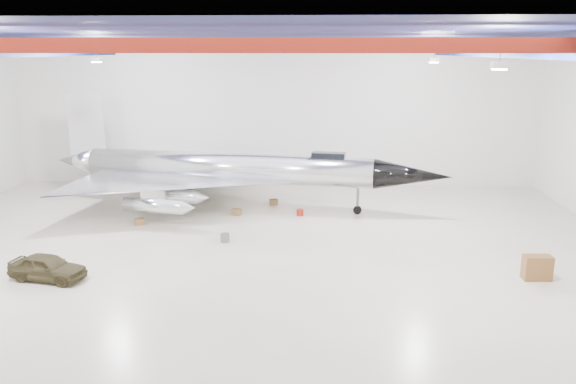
{
  "coord_description": "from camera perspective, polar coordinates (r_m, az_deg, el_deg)",
  "views": [
    {
      "loc": [
        3.04,
        -27.93,
        10.25
      ],
      "look_at": [
        1.67,
        2.0,
        2.66
      ],
      "focal_mm": 35.0,
      "sensor_mm": 36.0,
      "label": 1
    }
  ],
  "objects": [
    {
      "name": "floor",
      "position": [
        29.9,
        -3.4,
        -5.85
      ],
      "size": [
        40.0,
        40.0,
        0.0
      ],
      "primitive_type": "plane",
      "color": "#BDB496",
      "rests_on": "ground"
    },
    {
      "name": "wall_back",
      "position": [
        43.29,
        -1.44,
        7.92
      ],
      "size": [
        40.0,
        0.0,
        40.0
      ],
      "primitive_type": "plane",
      "rotation": [
        1.57,
        0.0,
        0.0
      ],
      "color": "silver",
      "rests_on": "floor"
    },
    {
      "name": "ceiling",
      "position": [
        28.1,
        -3.74,
        15.72
      ],
      "size": [
        40.0,
        40.0,
        0.0
      ],
      "primitive_type": "plane",
      "rotation": [
        3.14,
        0.0,
        0.0
      ],
      "color": "#0A0F38",
      "rests_on": "wall_back"
    },
    {
      "name": "ceiling_structure",
      "position": [
        28.09,
        -3.71,
        14.34
      ],
      "size": [
        39.5,
        29.5,
        1.08
      ],
      "color": "maroon",
      "rests_on": "ceiling"
    },
    {
      "name": "jet_aircraft",
      "position": [
        37.52,
        -6.24,
        2.08
      ],
      "size": [
        26.93,
        17.7,
        7.37
      ],
      "rotation": [
        0.0,
        0.0,
        -0.16
      ],
      "color": "silver",
      "rests_on": "floor"
    },
    {
      "name": "jeep",
      "position": [
        28.15,
        -23.25,
        -7.03
      ],
      "size": [
        3.78,
        2.12,
        1.21
      ],
      "primitive_type": "imported",
      "rotation": [
        0.0,
        0.0,
        1.37
      ],
      "color": "#3C341E",
      "rests_on": "floor"
    },
    {
      "name": "desk",
      "position": [
        28.33,
        23.98,
        -7.04
      ],
      "size": [
        1.27,
        0.66,
        1.15
      ],
      "primitive_type": "cube",
      "rotation": [
        0.0,
        0.0,
        0.03
      ],
      "color": "brown",
      "rests_on": "floor"
    },
    {
      "name": "crate_ply",
      "position": [
        35.14,
        -14.86,
        -2.91
      ],
      "size": [
        0.68,
        0.62,
        0.38
      ],
      "primitive_type": "cube",
      "rotation": [
        0.0,
        0.0,
        0.42
      ],
      "color": "olive",
      "rests_on": "floor"
    },
    {
      "name": "engine_drum",
      "position": [
        31.16,
        -6.43,
        -4.64
      ],
      "size": [
        0.62,
        0.62,
        0.45
      ],
      "primitive_type": "cylinder",
      "rotation": [
        0.0,
        0.0,
        0.28
      ],
      "color": "#59595B",
      "rests_on": "floor"
    },
    {
      "name": "parts_bin",
      "position": [
        38.32,
        -1.46,
        -1.01
      ],
      "size": [
        0.62,
        0.55,
        0.37
      ],
      "primitive_type": "cube",
      "rotation": [
        0.0,
        0.0,
        0.26
      ],
      "color": "olive",
      "rests_on": "floor"
    },
    {
      "name": "crate_small",
      "position": [
        36.48,
        -10.6,
        -2.16
      ],
      "size": [
        0.37,
        0.32,
        0.23
      ],
      "primitive_type": "cube",
      "rotation": [
        0.0,
        0.0,
        0.19
      ],
      "color": "#59595B",
      "rests_on": "floor"
    },
    {
      "name": "tool_chest",
      "position": [
        35.82,
        1.23,
        -2.08
      ],
      "size": [
        0.57,
        0.57,
        0.4
      ],
      "primitive_type": "cylinder",
      "rotation": [
        0.0,
        0.0,
        0.37
      ],
      "color": "#A71D10",
      "rests_on": "floor"
    },
    {
      "name": "oil_barrel",
      "position": [
        36.05,
        -5.28,
        -2.03
      ],
      "size": [
        0.7,
        0.64,
        0.4
      ],
      "primitive_type": "cube",
      "rotation": [
        0.0,
        0.0,
        -0.4
      ],
      "color": "olive",
      "rests_on": "floor"
    }
  ]
}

